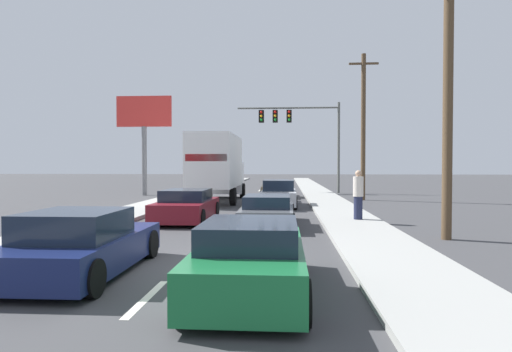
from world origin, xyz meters
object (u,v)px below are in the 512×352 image
box_truck (218,165)px  utility_pole_mid (363,125)px  car_silver (279,195)px  car_navy (81,245)px  pedestrian_near_corner (358,195)px  car_tan (276,189)px  utility_pole_near (448,96)px  roadside_billboard (144,125)px  car_maroon (186,206)px  car_green (251,259)px  car_gray (268,211)px  traffic_signal_mast (292,123)px

box_truck → utility_pole_mid: bearing=12.9°
car_silver → car_navy: bearing=-104.3°
pedestrian_near_corner → box_truck: bearing=127.4°
car_tan → utility_pole_near: 17.66m
box_truck → roadside_billboard: 8.59m
car_maroon → utility_pole_near: size_ratio=0.51×
car_silver → utility_pole_mid: 7.90m
car_green → utility_pole_mid: size_ratio=0.46×
car_green → car_navy: bearing=164.1°
car_navy → car_gray: 7.88m
box_truck → car_maroon: size_ratio=2.10×
car_green → roadside_billboard: (-9.55, 22.95, 4.49)m
car_green → utility_pole_mid: 20.86m
car_gray → car_green: (0.06, -8.09, 0.06)m
box_truck → car_green: size_ratio=2.07×
car_green → roadside_billboard: 25.26m
car_gray → traffic_signal_mast: (1.15, 18.47, 4.97)m
car_silver → roadside_billboard: 13.18m
utility_pole_mid → utility_pole_near: bearing=-90.4°
pedestrian_near_corner → car_maroon: bearing=-179.6°
car_silver → car_maroon: bearing=-118.5°
car_tan → roadside_billboard: (-9.45, 0.93, 4.51)m
car_silver → car_green: car_silver is taller
pedestrian_near_corner → car_navy: bearing=-129.9°
car_green → utility_pole_near: (5.25, 5.59, 3.57)m
car_green → utility_pole_mid: utility_pole_mid is taller
car_navy → car_green: size_ratio=1.00×
car_maroon → utility_pole_mid: 14.34m
traffic_signal_mast → roadside_billboard: roadside_billboard is taller
utility_pole_near → roadside_billboard: size_ratio=1.13×
utility_pole_near → pedestrian_near_corner: bearing=119.7°
utility_pole_mid → pedestrian_near_corner: utility_pole_mid is taller
box_truck → utility_pole_near: (8.63, -12.15, 1.98)m
box_truck → car_silver: bearing=-34.1°
car_navy → roadside_billboard: 23.25m
car_maroon → car_navy: bearing=-91.6°
roadside_billboard → pedestrian_near_corner: roadside_billboard is taller
car_maroon → box_truck: bearing=91.1°
car_gray → box_truck: bearing=109.0°
box_truck → car_tan: box_truck is taller
car_maroon → car_tan: (3.11, 13.03, -0.02)m
car_silver → utility_pole_near: utility_pole_near is taller
roadside_billboard → box_truck: bearing=-40.2°
car_navy → car_green: car_navy is taller
utility_pole_mid → roadside_billboard: (-14.91, 3.21, 0.42)m
box_truck → traffic_signal_mast: bearing=63.1°
utility_pole_mid → pedestrian_near_corner: size_ratio=4.92×
car_maroon → car_green: size_ratio=0.99×
traffic_signal_mast → roadside_billboard: bearing=-161.3°
utility_pole_near → traffic_signal_mast: bearing=101.2°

